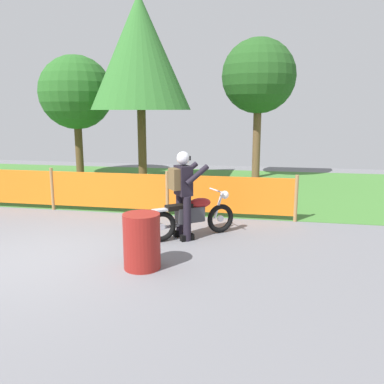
% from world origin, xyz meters
% --- Properties ---
extents(ground, '(24.00, 24.00, 0.02)m').
position_xyz_m(ground, '(0.00, 0.00, -0.01)').
color(ground, slate).
extents(grass_verge, '(24.00, 7.46, 0.01)m').
position_xyz_m(grass_verge, '(0.00, 6.94, 0.01)').
color(grass_verge, '#427A33').
rests_on(grass_verge, ground).
extents(barrier_fence, '(8.87, 0.08, 1.05)m').
position_xyz_m(barrier_fence, '(0.00, 3.21, 0.54)').
color(barrier_fence, '#997547').
rests_on(barrier_fence, ground).
extents(tree_leftmost, '(2.64, 2.64, 4.37)m').
position_xyz_m(tree_leftmost, '(-3.17, 8.21, 3.03)').
color(tree_leftmost, brown).
rests_on(tree_leftmost, ground).
extents(tree_near_left, '(3.23, 3.23, 6.03)m').
position_xyz_m(tree_near_left, '(-0.38, 7.14, 4.22)').
color(tree_near_left, brown).
rests_on(tree_near_left, ground).
extents(tree_near_right, '(2.60, 2.60, 4.90)m').
position_xyz_m(tree_near_right, '(3.31, 9.07, 3.57)').
color(tree_near_right, brown).
rests_on(tree_near_right, ground).
extents(motorcycle_lead, '(1.55, 1.23, 0.89)m').
position_xyz_m(motorcycle_lead, '(2.36, 1.69, 0.43)').
color(motorcycle_lead, black).
rests_on(motorcycle_lead, ground).
extents(rider_lead, '(0.78, 0.74, 1.69)m').
position_xyz_m(rider_lead, '(2.19, 1.56, 0.95)').
color(rider_lead, black).
rests_on(rider_lead, ground).
extents(oil_drum, '(0.58, 0.58, 0.88)m').
position_xyz_m(oil_drum, '(1.87, -0.02, 0.44)').
color(oil_drum, maroon).
rests_on(oil_drum, ground).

